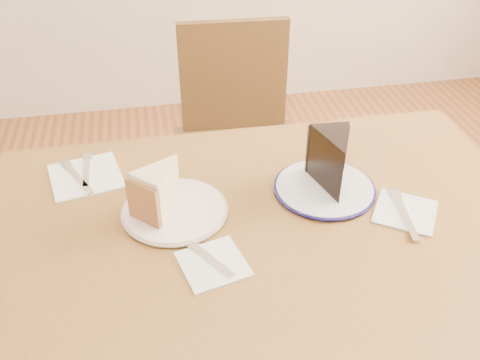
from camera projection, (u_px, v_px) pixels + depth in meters
name	position (u px, v px, depth m)	size (l,w,h in m)	color
table	(266.00, 257.00, 1.20)	(1.20, 0.80, 0.75)	#4C3014
chair_far	(239.00, 146.00, 1.86)	(0.46, 0.46, 0.89)	#321F0F
plate_cream	(175.00, 211.00, 1.17)	(0.22, 0.22, 0.01)	white
plate_navy	(324.00, 188.00, 1.23)	(0.22, 0.22, 0.01)	white
carrot_cake	(163.00, 189.00, 1.14)	(0.08, 0.11, 0.09)	#F7EACC
chocolate_cake	(334.00, 165.00, 1.19)	(0.09, 0.13, 0.12)	black
napkin_cream	(213.00, 264.00, 1.04)	(0.12, 0.12, 0.00)	white
napkin_navy	(405.00, 212.00, 1.17)	(0.13, 0.13, 0.00)	white
napkin_spare	(86.00, 176.00, 1.28)	(0.16, 0.16, 0.00)	white
fork_cream	(209.00, 258.00, 1.05)	(0.01, 0.14, 0.00)	silver
knife_navy	(405.00, 214.00, 1.16)	(0.02, 0.17, 0.00)	silver
fork_spare	(87.00, 170.00, 1.29)	(0.01, 0.14, 0.00)	silver
knife_spare	(77.00, 177.00, 1.27)	(0.01, 0.16, 0.00)	silver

